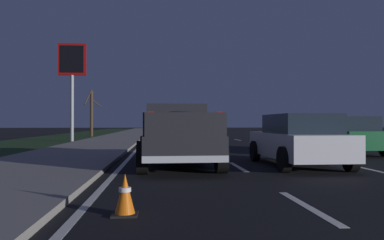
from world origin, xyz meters
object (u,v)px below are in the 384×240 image
at_px(pickup_truck, 177,133).
at_px(sedan_green, 344,135).
at_px(sedan_white, 298,140).
at_px(gas_price_sign, 72,68).
at_px(traffic_cone_near, 125,195).
at_px(bare_tree_far, 92,112).

xyz_separation_m(pickup_truck, sedan_green, (3.78, -7.08, -0.20)).
bearing_deg(sedan_white, gas_price_sign, 32.52).
height_order(sedan_white, traffic_cone_near, sedan_white).
height_order(sedan_white, gas_price_sign, gas_price_sign).
relative_size(pickup_truck, sedan_white, 1.24).
bearing_deg(bare_tree_far, sedan_green, -146.64).
relative_size(sedan_green, gas_price_sign, 0.65).
relative_size(sedan_green, traffic_cone_near, 7.62).
height_order(bare_tree_far, traffic_cone_near, bare_tree_far).
height_order(sedan_white, bare_tree_far, bare_tree_far).
xyz_separation_m(gas_price_sign, bare_tree_far, (9.61, 0.38, -2.81)).
bearing_deg(bare_tree_far, sedan_white, -157.54).
relative_size(sedan_white, gas_price_sign, 0.65).
xyz_separation_m(pickup_truck, sedan_white, (-0.43, -3.57, -0.20)).
xyz_separation_m(sedan_white, gas_price_sign, (16.02, 10.21, 4.32)).
xyz_separation_m(sedan_white, traffic_cone_near, (-5.69, 4.56, -0.50)).
xyz_separation_m(sedan_green, sedan_white, (-4.20, 3.51, 0.00)).
bearing_deg(gas_price_sign, sedan_white, -147.48).
distance_m(sedan_green, bare_tree_far, 25.70).
bearing_deg(sedan_white, sedan_green, -39.89).
xyz_separation_m(pickup_truck, bare_tree_far, (25.21, 7.02, 1.31)).
distance_m(gas_price_sign, traffic_cone_near, 22.95).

